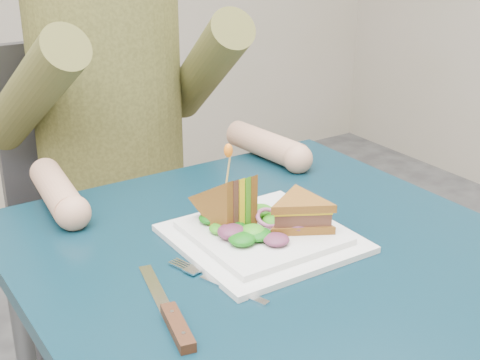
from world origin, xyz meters
TOP-DOWN VIEW (x-y plane):
  - table at (0.00, 0.00)m, footprint 0.75×0.75m
  - chair at (0.00, 0.72)m, footprint 0.42×0.40m
  - diner at (-0.00, 0.61)m, footprint 0.54×0.59m
  - plate at (0.00, 0.02)m, footprint 0.26×0.26m
  - sandwich_flat at (0.06, -0.00)m, footprint 0.16×0.16m
  - sandwich_upright at (-0.03, 0.07)m, footprint 0.08×0.13m
  - fork at (-0.12, -0.05)m, footprint 0.07×0.18m
  - knife at (-0.22, -0.10)m, footprint 0.06×0.22m
  - toothpick at (-0.03, 0.07)m, footprint 0.01×0.01m
  - toothpick_frill at (-0.03, 0.07)m, footprint 0.01×0.01m
  - lettuce_spill at (0.01, 0.03)m, footprint 0.15×0.13m
  - onion_ring at (0.02, 0.03)m, footprint 0.04×0.04m

SIDE VIEW (x-z plane):
  - chair at x=0.00m, z-range 0.08..1.01m
  - table at x=0.00m, z-range 0.29..1.02m
  - fork at x=-0.12m, z-range 0.73..0.74m
  - knife at x=-0.22m, z-range 0.73..0.74m
  - plate at x=0.00m, z-range 0.73..0.75m
  - lettuce_spill at x=0.01m, z-range 0.75..0.77m
  - onion_ring at x=0.02m, z-range 0.75..0.78m
  - sandwich_flat at x=0.06m, z-range 0.75..0.80m
  - sandwich_upright at x=-0.03m, z-range 0.72..0.85m
  - toothpick at x=-0.03m, z-range 0.82..0.88m
  - toothpick_frill at x=-0.03m, z-range 0.87..0.89m
  - diner at x=0.00m, z-range 0.54..1.29m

